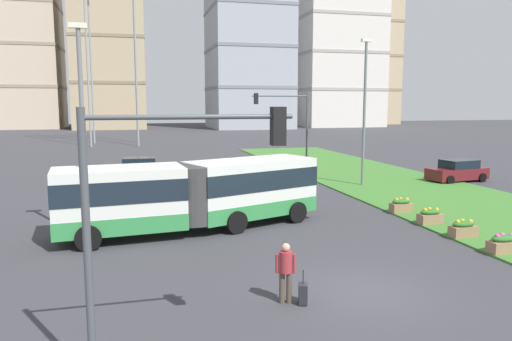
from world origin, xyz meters
TOP-DOWN VIEW (x-y plane):
  - ground_plane at (0.00, 0.00)m, footprint 260.00×260.00m
  - grass_median at (11.08, 10.00)m, footprint 10.00×70.00m
  - articulated_bus at (-4.03, 8.39)m, footprint 11.89×5.19m
  - car_maroon_sedan at (16.12, 17.26)m, footprint 4.61×2.52m
  - car_silver_hatch at (-6.04, 24.42)m, footprint 4.51×2.25m
  - pedestrian_crossing at (-2.54, -0.21)m, footprint 0.56×0.36m
  - rolling_suitcase at (-2.09, -0.41)m, footprint 0.33×0.41m
  - flower_planter_0 at (6.68, 2.00)m, footprint 1.10×0.56m
  - flower_planter_1 at (6.68, 4.26)m, footprint 1.10×0.56m
  - flower_planter_2 at (6.68, 6.58)m, footprint 1.10×0.56m
  - flower_planter_3 at (6.68, 9.08)m, footprint 1.10×0.56m
  - traffic_light_near_left at (-6.04, -3.00)m, footprint 4.24×0.28m
  - traffic_light_far_right at (4.88, 22.00)m, footprint 4.37×0.28m
  - streetlight_left at (-8.50, 7.96)m, footprint 0.70×0.28m
  - streetlight_median at (8.58, 17.22)m, footprint 0.70×0.28m
  - apartment_tower_west at (-30.00, 109.12)m, footprint 16.12×16.39m
  - apartment_tower_westcentre at (-11.18, 102.56)m, footprint 15.63×15.03m
  - apartment_tower_centre at (19.80, 97.48)m, footprint 17.58×19.39m
  - apartment_tower_eastcentre at (43.17, 100.72)m, footprint 19.52×17.03m
  - apartment_tower_east at (56.69, 113.04)m, footprint 15.83×14.86m
  - transmission_pylon at (-8.83, 56.49)m, footprint 9.00×6.24m

SIDE VIEW (x-z plane):
  - ground_plane at x=0.00m, z-range 0.00..0.00m
  - grass_median at x=11.08m, z-range 0.00..0.08m
  - rolling_suitcase at x=-2.09m, z-range -0.17..0.80m
  - flower_planter_0 at x=6.68m, z-range 0.06..0.80m
  - flower_planter_1 at x=6.68m, z-range 0.06..0.80m
  - flower_planter_2 at x=6.68m, z-range 0.06..0.80m
  - flower_planter_3 at x=6.68m, z-range 0.06..0.80m
  - car_maroon_sedan at x=16.12m, z-range -0.04..1.54m
  - car_silver_hatch at x=-6.04m, z-range -0.04..1.54m
  - pedestrian_crossing at x=-2.54m, z-range 0.13..1.87m
  - articulated_bus at x=-4.03m, z-range 0.15..3.15m
  - traffic_light_near_left at x=-6.04m, z-range 1.10..6.62m
  - traffic_light_far_right at x=4.88m, z-range 1.20..7.55m
  - streetlight_left at x=-8.50m, z-range 0.44..9.15m
  - streetlight_median at x=8.58m, z-range 0.45..10.28m
  - apartment_tower_east at x=56.69m, z-range 0.02..36.05m
  - transmission_pylon at x=-8.83m, z-range 1.45..36.84m
  - apartment_tower_westcentre at x=-11.18m, z-range 0.02..38.88m
  - apartment_tower_centre at x=19.80m, z-range 0.02..43.78m
  - apartment_tower_west at x=-30.00m, z-range 0.02..44.99m
  - apartment_tower_eastcentre at x=43.17m, z-range 0.02..51.69m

